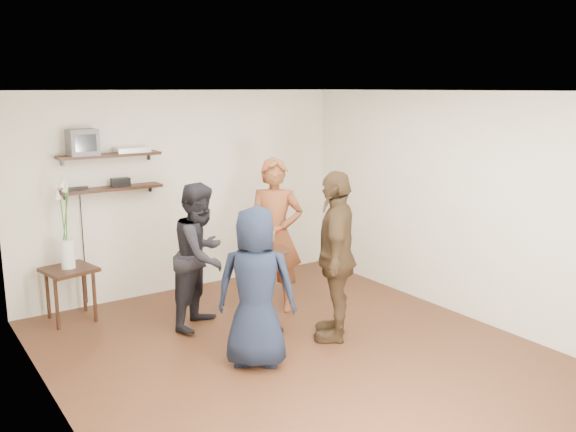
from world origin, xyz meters
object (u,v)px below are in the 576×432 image
(crt_monitor, at_px, (82,142))
(person_plaid, at_px, (275,235))
(dvd_deck, at_px, (132,150))
(side_table, at_px, (69,277))
(person_navy, at_px, (256,287))
(person_dark, at_px, (201,255))
(person_brown, at_px, (336,256))
(drinks_table, at_px, (265,280))
(radio, at_px, (121,182))

(crt_monitor, xyz_separation_m, person_plaid, (1.83, -1.24, -1.10))
(dvd_deck, bearing_deg, person_plaid, -44.81)
(side_table, height_order, person_navy, person_navy)
(person_dark, height_order, person_brown, person_brown)
(dvd_deck, relative_size, person_dark, 0.25)
(crt_monitor, bearing_deg, dvd_deck, 0.00)
(drinks_table, xyz_separation_m, person_navy, (-0.47, -0.60, 0.17))
(person_navy, bearing_deg, side_table, -23.61)
(crt_monitor, bearing_deg, drinks_table, -53.68)
(dvd_deck, xyz_separation_m, person_brown, (1.32, -2.31, -0.99))
(person_brown, bearing_deg, crt_monitor, -99.53)
(crt_monitor, distance_m, person_dark, 1.91)
(drinks_table, height_order, person_navy, person_navy)
(crt_monitor, distance_m, side_table, 1.55)
(crt_monitor, xyz_separation_m, dvd_deck, (0.58, 0.00, -0.12))
(person_dark, bearing_deg, dvd_deck, 67.76)
(person_plaid, bearing_deg, crt_monitor, -172.93)
(crt_monitor, height_order, person_brown, crt_monitor)
(dvd_deck, xyz_separation_m, person_dark, (0.30, -1.20, -1.09))
(drinks_table, relative_size, person_brown, 0.52)
(radio, distance_m, person_plaid, 1.97)
(person_plaid, bearing_deg, side_table, -164.13)
(person_plaid, relative_size, person_navy, 1.17)
(drinks_table, relative_size, person_plaid, 0.52)
(radio, relative_size, drinks_table, 0.23)
(dvd_deck, bearing_deg, crt_monitor, 180.00)
(person_plaid, distance_m, person_brown, 1.07)
(crt_monitor, height_order, person_plaid, crt_monitor)
(dvd_deck, distance_m, person_navy, 2.67)
(side_table, bearing_deg, person_brown, -43.21)
(radio, bearing_deg, person_plaid, -41.34)
(side_table, bearing_deg, drinks_table, -43.96)
(dvd_deck, distance_m, person_dark, 1.64)
(person_dark, xyz_separation_m, person_navy, (-0.02, -1.21, -0.03))
(person_navy, bearing_deg, person_plaid, -91.53)
(side_table, distance_m, person_navy, 2.49)
(person_plaid, height_order, person_navy, person_plaid)
(crt_monitor, bearing_deg, person_brown, -50.47)
(drinks_table, bearing_deg, person_plaid, 48.84)
(person_dark, height_order, person_navy, person_dark)
(dvd_deck, relative_size, person_brown, 0.22)
(dvd_deck, relative_size, person_navy, 0.26)
(radio, height_order, drinks_table, radio)
(dvd_deck, distance_m, drinks_table, 2.34)
(crt_monitor, height_order, drinks_table, crt_monitor)
(crt_monitor, height_order, person_dark, crt_monitor)
(person_dark, bearing_deg, crt_monitor, 90.09)
(person_dark, relative_size, person_navy, 1.04)
(radio, distance_m, person_brown, 2.81)
(dvd_deck, relative_size, drinks_table, 0.42)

